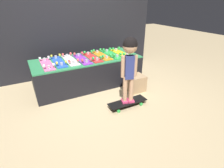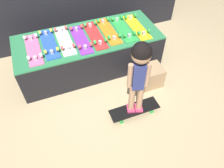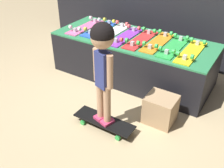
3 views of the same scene
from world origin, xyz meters
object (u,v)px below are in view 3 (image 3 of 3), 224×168
at_px(skateboard_blue_on_rack, 100,28).
at_px(skateboard_yellow_on_rack, 191,51).
at_px(skateboard_on_floor, 104,122).
at_px(skateboard_green_on_rack, 174,46).
at_px(child, 103,57).
at_px(skateboard_white_on_rack, 113,31).
at_px(skateboard_red_on_rack, 141,39).
at_px(skateboard_orange_on_rack, 158,42).
at_px(skateboard_purple_on_rack, 125,36).
at_px(skateboard_pink_on_rack, 86,26).
at_px(storage_box, 160,109).

distance_m(skateboard_blue_on_rack, skateboard_yellow_on_rack, 1.31).
bearing_deg(skateboard_blue_on_rack, skateboard_on_floor, -54.31).
bearing_deg(skateboard_blue_on_rack, skateboard_green_on_rack, -1.87).
xyz_separation_m(skateboard_green_on_rack, child, (-0.28, -1.09, 0.25)).
distance_m(skateboard_white_on_rack, child, 1.30).
distance_m(skateboard_blue_on_rack, skateboard_red_on_rack, 0.66).
xyz_separation_m(skateboard_white_on_rack, skateboard_orange_on_rack, (0.66, -0.01, 0.00)).
xyz_separation_m(skateboard_orange_on_rack, skateboard_on_floor, (-0.06, -1.12, -0.51)).
height_order(skateboard_blue_on_rack, skateboard_on_floor, skateboard_blue_on_rack).
relative_size(skateboard_purple_on_rack, skateboard_on_floor, 1.06).
distance_m(skateboard_orange_on_rack, skateboard_on_floor, 1.23).
distance_m(skateboard_orange_on_rack, skateboard_yellow_on_rack, 0.44).
bearing_deg(skateboard_pink_on_rack, skateboard_green_on_rack, 0.44).
relative_size(skateboard_purple_on_rack, skateboard_yellow_on_rack, 1.00).
bearing_deg(skateboard_blue_on_rack, skateboard_red_on_rack, -3.42).
bearing_deg(skateboard_purple_on_rack, skateboard_white_on_rack, 165.14).
relative_size(skateboard_blue_on_rack, skateboard_purple_on_rack, 1.00).
distance_m(skateboard_red_on_rack, skateboard_orange_on_rack, 0.22).
bearing_deg(skateboard_orange_on_rack, storage_box, -61.55).
bearing_deg(skateboard_on_floor, skateboard_white_on_rack, 117.72).
relative_size(skateboard_orange_on_rack, child, 0.67).
distance_m(skateboard_green_on_rack, skateboard_yellow_on_rack, 0.22).
distance_m(skateboard_red_on_rack, skateboard_green_on_rack, 0.44).
height_order(skateboard_red_on_rack, storage_box, skateboard_red_on_rack).
bearing_deg(skateboard_yellow_on_rack, skateboard_green_on_rack, 173.72).
distance_m(skateboard_white_on_rack, skateboard_orange_on_rack, 0.66).
distance_m(skateboard_red_on_rack, skateboard_on_floor, 1.21).
distance_m(skateboard_blue_on_rack, skateboard_white_on_rack, 0.22).
height_order(skateboard_blue_on_rack, skateboard_orange_on_rack, same).
xyz_separation_m(skateboard_green_on_rack, skateboard_yellow_on_rack, (0.22, -0.02, 0.00)).
bearing_deg(skateboard_white_on_rack, skateboard_pink_on_rack, -174.26).
bearing_deg(skateboard_pink_on_rack, skateboard_on_floor, -46.46).
bearing_deg(skateboard_blue_on_rack, child, -54.31).
bearing_deg(skateboard_orange_on_rack, skateboard_purple_on_rack, -173.17).
relative_size(skateboard_pink_on_rack, skateboard_green_on_rack, 1.00).
relative_size(skateboard_red_on_rack, skateboard_yellow_on_rack, 1.00).
bearing_deg(skateboard_pink_on_rack, skateboard_purple_on_rack, -1.23).
height_order(skateboard_orange_on_rack, child, child).
height_order(skateboard_pink_on_rack, skateboard_white_on_rack, same).
bearing_deg(skateboard_purple_on_rack, skateboard_yellow_on_rack, 0.01).
distance_m(skateboard_white_on_rack, skateboard_green_on_rack, 0.87).
height_order(skateboard_white_on_rack, skateboard_purple_on_rack, same).
relative_size(skateboard_orange_on_rack, skateboard_green_on_rack, 1.00).
bearing_deg(storage_box, skateboard_pink_on_rack, 155.45).
distance_m(skateboard_yellow_on_rack, storage_box, 0.79).
height_order(skateboard_blue_on_rack, skateboard_green_on_rack, same).
relative_size(skateboard_blue_on_rack, skateboard_yellow_on_rack, 1.00).
bearing_deg(skateboard_white_on_rack, skateboard_yellow_on_rack, -3.03).
bearing_deg(storage_box, skateboard_yellow_on_rack, 85.66).
relative_size(skateboard_blue_on_rack, skateboard_on_floor, 1.06).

